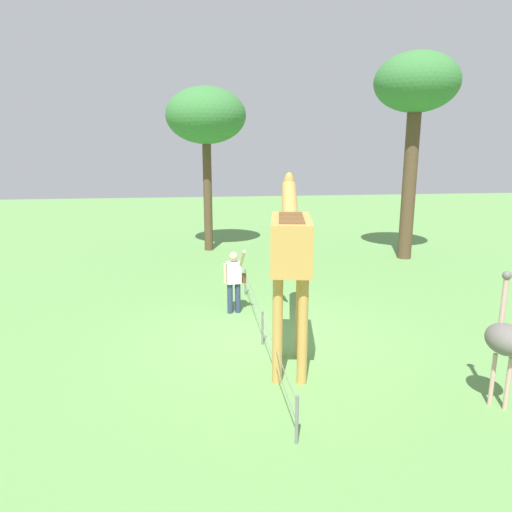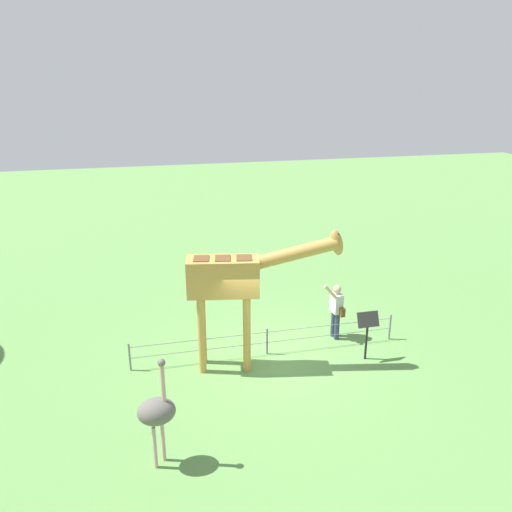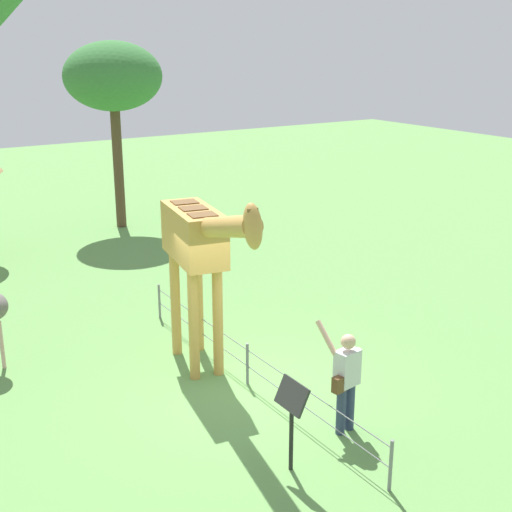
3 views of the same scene
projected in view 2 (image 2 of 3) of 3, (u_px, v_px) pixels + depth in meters
The scene contains 6 objects.
ground_plane at pixel (269, 358), 13.33m from camera, with size 60.00×60.00×0.00m, color #60934C.
giraffe at pixel (236, 281), 12.20m from camera, with size 3.76×1.13×3.59m.
visitor at pixel (336, 308), 14.06m from camera, with size 0.63×0.58×1.71m.
ostrich at pixel (157, 412), 9.35m from camera, with size 0.70×0.56×2.25m.
info_sign at pixel (368, 326), 12.98m from camera, with size 0.56×0.21×1.32m.
wire_fence at pixel (267, 340), 13.40m from camera, with size 7.05×0.05×0.75m.
Camera 2 is at (-2.97, -11.26, 7.01)m, focal length 36.04 mm.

